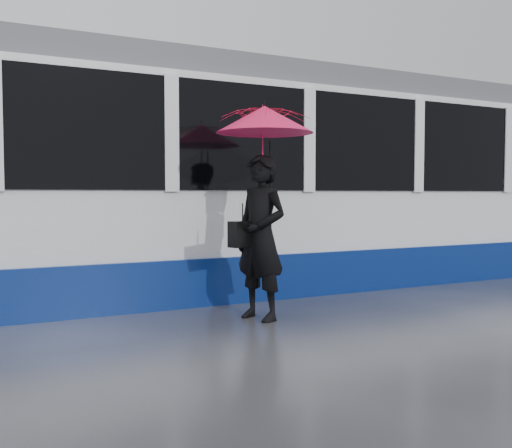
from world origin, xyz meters
TOP-DOWN VIEW (x-y plane):
  - ground at (0.00, 0.00)m, footprint 90.00×90.00m
  - rails at (0.00, 2.50)m, footprint 34.00×1.51m
  - tram at (0.76, 2.50)m, footprint 26.00×2.56m
  - woman at (0.99, 0.27)m, footprint 0.67×0.81m
  - umbrella at (1.04, 0.27)m, footprint 1.44×1.44m
  - handbag at (0.77, 0.29)m, footprint 0.37×0.26m

SIDE VIEW (x-z plane):
  - ground at x=0.00m, z-range 0.00..0.00m
  - rails at x=0.00m, z-range 0.00..0.02m
  - woman at x=0.99m, z-range 0.00..1.90m
  - handbag at x=0.77m, z-range 0.76..1.23m
  - tram at x=0.76m, z-range -0.04..3.31m
  - umbrella at x=1.04m, z-range 1.44..2.73m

